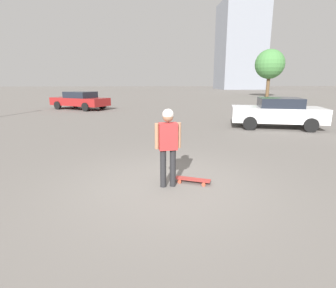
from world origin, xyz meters
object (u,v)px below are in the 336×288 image
Objects in this scene: person at (168,140)px; car_parked_near at (277,112)px; skateboard at (193,180)px; car_parked_far at (80,100)px.

person is 0.37× the size of car_parked_near.
car_parked_near is (6.58, -5.24, 0.66)m from skateboard.
car_parked_far is (15.99, 6.04, 0.65)m from skateboard.
skateboard is 17.10m from car_parked_far.
person is at bearing 37.49° from skateboard.
car_parked_near is at bearing 43.47° from person.
car_parked_far is (9.41, 11.28, -0.01)m from car_parked_near.
car_parked_far is at bearing -23.23° from car_parked_near.
car_parked_far is (16.13, 5.49, -0.28)m from person.
skateboard is at bearing 8.40° from person.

